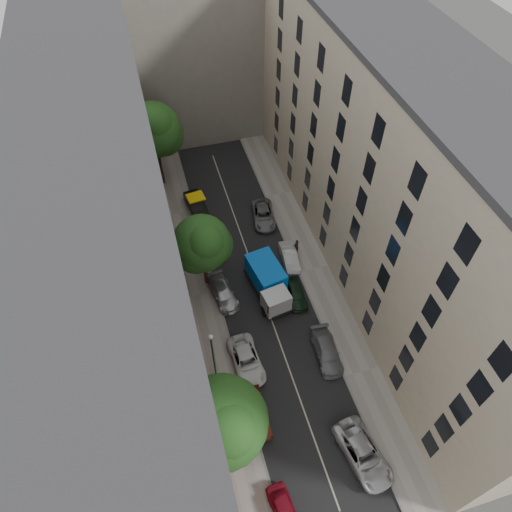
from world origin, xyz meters
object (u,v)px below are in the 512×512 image
object	(u,v)px
car_right_3	(289,257)
car_left_4	(216,243)
car_left_1	(256,413)
car_right_2	(296,293)
car_right_1	(327,351)
pedestrian	(296,247)
car_right_0	(363,454)
tree_far	(155,132)
tarp_truck	(269,282)
tree_mid	(203,245)
tree_near	(224,424)
lamp_post	(213,351)
car_left_3	(223,293)
car_right_4	(263,215)
car_left_2	(246,361)
car_left_5	(197,205)

from	to	relation	value
car_right_3	car_left_4	bearing A→B (deg)	154.00
car_left_1	car_right_2	size ratio (longest dim) A/B	1.10
car_right_1	pedestrian	size ratio (longest dim) A/B	2.59
car_right_0	tree_far	distance (m)	35.03
tarp_truck	tree_far	bearing A→B (deg)	102.28
tree_mid	pedestrian	size ratio (longest dim) A/B	4.54
car_right_2	tree_mid	size ratio (longest dim) A/B	0.47
tree_near	lamp_post	xyz separation A→B (m)	(0.50, 6.22, -2.06)
car_left_1	tree_far	xyz separation A→B (m)	(-2.70, 28.38, 6.23)
car_right_1	tree_mid	xyz separation A→B (m)	(-7.82, 9.97, 4.70)
car_left_1	car_left_3	bearing A→B (deg)	90.01
tree_mid	tree_near	bearing A→B (deg)	-96.69
car_right_3	tree_mid	world-z (taller)	tree_mid
car_right_1	car_right_4	size ratio (longest dim) A/B	0.96
tree_mid	tree_far	xyz separation A→B (m)	(-1.80, 15.10, 1.55)
car_left_2	car_left_4	xyz separation A→B (m)	(0.41, 13.12, 0.01)
car_left_3	lamp_post	world-z (taller)	lamp_post
car_right_3	tree_far	bearing A→B (deg)	128.24
tarp_truck	car_left_5	world-z (taller)	tarp_truck
car_right_4	tarp_truck	bearing A→B (deg)	-94.68
car_left_1	car_left_4	bearing A→B (deg)	87.95
tarp_truck	pedestrian	world-z (taller)	tarp_truck
car_left_4	car_right_1	bearing A→B (deg)	-61.35
car_left_5	car_left_3	bearing A→B (deg)	-97.37
car_left_1	tree_near	xyz separation A→B (m)	(-2.70, -2.06, 5.21)
tarp_truck	car_right_2	world-z (taller)	tarp_truck
car_right_2	car_right_4	bearing A→B (deg)	93.37
tarp_truck	tree_mid	bearing A→B (deg)	144.95
car_left_5	car_right_2	bearing A→B (deg)	-72.72
car_right_2	lamp_post	size ratio (longest dim) A/B	0.63
car_right_4	car_left_1	bearing A→B (deg)	-98.91
car_left_4	car_left_2	bearing A→B (deg)	-86.54
tree_near	tree_mid	world-z (taller)	tree_near
tarp_truck	car_right_1	size ratio (longest dim) A/B	1.40
car_right_2	tree_far	bearing A→B (deg)	119.14
car_right_0	car_right_1	xyz separation A→B (m)	(0.51, 8.20, -0.07)
car_left_1	tree_near	distance (m)	6.22
car_left_2	pedestrian	bearing A→B (deg)	50.19
car_left_2	tree_near	bearing A→B (deg)	-118.51
tarp_truck	car_left_4	xyz separation A→B (m)	(-3.40, 6.63, -0.85)
car_right_3	car_right_4	xyz separation A→B (m)	(-0.80, 6.20, 0.01)
car_right_2	tree_far	size ratio (longest dim) A/B	0.37
car_right_2	tree_far	xyz separation A→B (m)	(-9.10, 18.86, 6.27)
car_left_5	car_right_1	world-z (taller)	car_left_5
car_right_0	car_left_1	bearing A→B (deg)	133.37
tarp_truck	car_right_4	world-z (taller)	tarp_truck
car_left_4	car_right_4	size ratio (longest dim) A/B	0.84
car_left_3	car_left_2	bearing A→B (deg)	-95.85
car_left_4	car_right_4	bearing A→B (deg)	29.11
car_left_3	car_right_4	distance (m)	10.60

